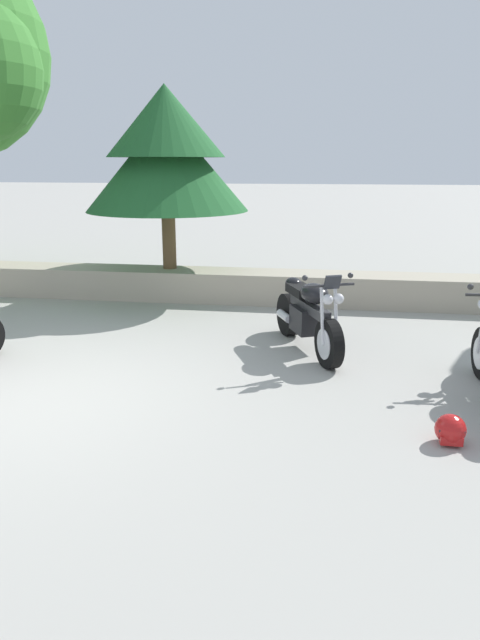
% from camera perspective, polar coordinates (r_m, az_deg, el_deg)
% --- Properties ---
extents(ground_plane, '(120.00, 120.00, 0.00)m').
position_cam_1_polar(ground_plane, '(6.61, -20.44, -7.48)').
color(ground_plane, '#A3A099').
extents(stone_wall, '(36.00, 0.80, 0.55)m').
position_cam_1_polar(stone_wall, '(10.77, -8.40, 3.66)').
color(stone_wall, '#A89E89').
rests_on(stone_wall, ground).
extents(motorcycle_black_centre, '(1.07, 1.95, 1.18)m').
position_cam_1_polar(motorcycle_black_centre, '(7.66, 6.87, 0.43)').
color(motorcycle_black_centre, black).
rests_on(motorcycle_black_centre, ground).
extents(rider_helmet, '(0.28, 0.28, 0.28)m').
position_cam_1_polar(rider_helmet, '(5.58, 20.37, -10.30)').
color(rider_helmet, '#B21919').
rests_on(rider_helmet, ground).
extents(pine_tree_mid_right, '(2.93, 2.93, 3.23)m').
position_cam_1_polar(pine_tree_mid_right, '(10.59, -7.43, 16.43)').
color(pine_tree_mid_right, brown).
rests_on(pine_tree_mid_right, stone_wall).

